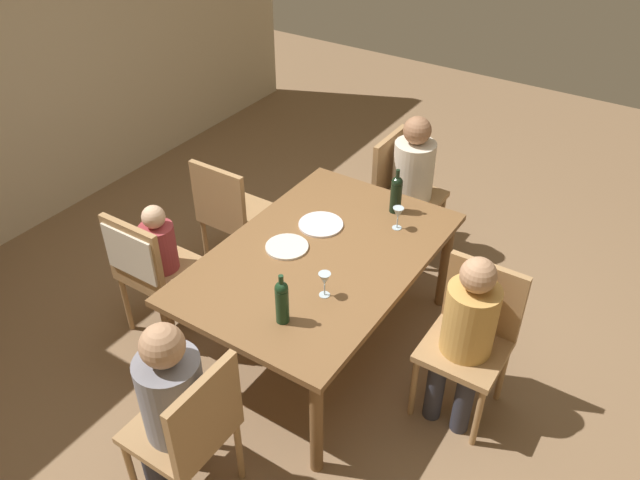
# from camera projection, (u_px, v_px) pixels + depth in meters

# --- Properties ---
(ground_plane) EXTENTS (10.00, 10.00, 0.00)m
(ground_plane) POSITION_uv_depth(u_px,v_px,m) (320.00, 342.00, 4.15)
(ground_plane) COLOR #846647
(rear_room_partition) EXTENTS (6.40, 0.12, 2.70)m
(rear_room_partition) POSITION_uv_depth(u_px,v_px,m) (0.00, 59.00, 4.57)
(rear_room_partition) COLOR beige
(rear_room_partition) RESTS_ON ground_plane
(dining_table) EXTENTS (1.72, 1.12, 0.73)m
(dining_table) POSITION_uv_depth(u_px,v_px,m) (320.00, 264.00, 3.76)
(dining_table) COLOR brown
(dining_table) RESTS_ON ground_plane
(chair_right_end) EXTENTS (0.44, 0.44, 0.92)m
(chair_right_end) POSITION_uv_depth(u_px,v_px,m) (401.00, 187.00, 4.71)
(chair_right_end) COLOR #A87F51
(chair_right_end) RESTS_ON ground_plane
(chair_left_end) EXTENTS (0.44, 0.44, 0.92)m
(chair_left_end) POSITION_uv_depth(u_px,v_px,m) (191.00, 428.00, 2.96)
(chair_left_end) COLOR #A87F51
(chair_left_end) RESTS_ON ground_plane
(chair_near) EXTENTS (0.44, 0.44, 0.92)m
(chair_near) POSITION_uv_depth(u_px,v_px,m) (472.00, 331.00, 3.48)
(chair_near) COLOR #A87F51
(chair_near) RESTS_ON ground_plane
(chair_far_left) EXTENTS (0.45, 0.44, 0.92)m
(chair_far_left) POSITION_uv_depth(u_px,v_px,m) (145.00, 263.00, 3.87)
(chair_far_left) COLOR #A87F51
(chair_far_left) RESTS_ON ground_plane
(chair_far_right) EXTENTS (0.44, 0.44, 0.92)m
(chair_far_right) POSITION_uv_depth(u_px,v_px,m) (231.00, 210.00, 4.45)
(chair_far_right) COLOR #A87F51
(chair_far_right) RESTS_ON ground_plane
(person_woman_host) EXTENTS (0.30, 0.34, 1.12)m
(person_woman_host) POSITION_uv_depth(u_px,v_px,m) (416.00, 178.00, 4.59)
(person_woman_host) COLOR #33333D
(person_woman_host) RESTS_ON ground_plane
(person_man_bearded) EXTENTS (0.30, 0.35, 1.13)m
(person_man_bearded) POSITION_uv_depth(u_px,v_px,m) (170.00, 401.00, 2.94)
(person_man_bearded) COLOR #33333D
(person_man_bearded) RESTS_ON ground_plane
(person_man_guest) EXTENTS (0.32, 0.28, 1.08)m
(person_man_guest) POSITION_uv_depth(u_px,v_px,m) (467.00, 330.00, 3.34)
(person_man_guest) COLOR #33333D
(person_man_guest) RESTS_ON ground_plane
(person_child_small) EXTENTS (0.25, 0.22, 0.94)m
(person_child_small) POSITION_uv_depth(u_px,v_px,m) (164.00, 255.00, 3.99)
(person_child_small) COLOR #33333D
(person_child_small) RESTS_ON ground_plane
(wine_bottle_tall_green) EXTENTS (0.07, 0.07, 0.30)m
(wine_bottle_tall_green) POSITION_uv_depth(u_px,v_px,m) (282.00, 301.00, 3.18)
(wine_bottle_tall_green) COLOR #19381E
(wine_bottle_tall_green) RESTS_ON dining_table
(wine_bottle_dark_red) EXTENTS (0.07, 0.07, 0.30)m
(wine_bottle_dark_red) POSITION_uv_depth(u_px,v_px,m) (396.00, 193.00, 4.01)
(wine_bottle_dark_red) COLOR black
(wine_bottle_dark_red) RESTS_ON dining_table
(wine_glass_near_left) EXTENTS (0.07, 0.07, 0.15)m
(wine_glass_near_left) POSITION_uv_depth(u_px,v_px,m) (398.00, 214.00, 3.87)
(wine_glass_near_left) COLOR silver
(wine_glass_near_left) RESTS_ON dining_table
(wine_glass_centre) EXTENTS (0.07, 0.07, 0.15)m
(wine_glass_centre) POSITION_uv_depth(u_px,v_px,m) (325.00, 280.00, 3.36)
(wine_glass_centre) COLOR silver
(wine_glass_centre) RESTS_ON dining_table
(dinner_plate_host) EXTENTS (0.26, 0.26, 0.01)m
(dinner_plate_host) POSITION_uv_depth(u_px,v_px,m) (287.00, 247.00, 3.76)
(dinner_plate_host) COLOR silver
(dinner_plate_host) RESTS_ON dining_table
(dinner_plate_guest_left) EXTENTS (0.28, 0.28, 0.01)m
(dinner_plate_guest_left) POSITION_uv_depth(u_px,v_px,m) (321.00, 224.00, 3.95)
(dinner_plate_guest_left) COLOR white
(dinner_plate_guest_left) RESTS_ON dining_table
(handbag) EXTENTS (0.15, 0.29, 0.22)m
(handbag) POSITION_uv_depth(u_px,v_px,m) (271.00, 230.00, 5.00)
(handbag) COLOR brown
(handbag) RESTS_ON ground_plane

